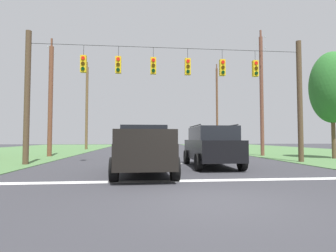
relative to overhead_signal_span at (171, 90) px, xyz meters
name	(u,v)px	position (x,y,z in m)	size (l,w,h in m)	color
ground_plane	(213,201)	(-0.01, -8.93, -4.16)	(120.00, 120.00, 0.00)	#333338
stop_bar_stripe	(190,181)	(-0.01, -6.08, -4.16)	(13.38, 0.45, 0.01)	white
lane_dash_0	(171,164)	(-0.01, -0.08, -4.16)	(0.15, 2.50, 0.01)	white
lane_dash_1	(161,155)	(-0.01, 7.54, -4.16)	(0.15, 2.50, 0.01)	white
lane_dash_2	(157,151)	(-0.01, 13.79, -4.16)	(0.15, 2.50, 0.01)	white
lane_dash_3	(154,149)	(-0.01, 21.90, -4.16)	(0.15, 2.50, 0.01)	white
lane_dash_4	(153,148)	(-0.01, 25.60, -4.16)	(0.15, 2.50, 0.01)	white
overhead_signal_span	(171,90)	(0.00, 0.00, 0.00)	(15.91, 0.31, 7.31)	#503C29
pickup_truck	(144,149)	(-1.54, -4.13, -3.20)	(2.34, 5.43, 1.95)	black
suv_black	(211,145)	(1.82, -1.98, -3.10)	(2.26, 4.82, 2.05)	black
distant_car_crossing_white	(219,144)	(6.84, 13.58, -3.37)	(2.07, 4.32, 1.52)	silver
utility_pole_mid_right	(262,93)	(8.07, 5.62, 0.99)	(0.29, 1.62, 10.33)	brown
utility_pole_far_right	(217,106)	(8.15, 18.75, 1.49)	(0.27, 1.66, 11.22)	brown
utility_pole_mid_left	(50,100)	(-8.74, 6.36, 0.28)	(0.34, 1.75, 9.28)	brown
utility_pole_far_left	(87,107)	(-8.70, 19.63, 1.28)	(0.33, 1.75, 11.27)	brown
tree_roadside_right	(332,87)	(11.59, 2.19, 0.81)	(2.96, 2.96, 7.48)	brown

